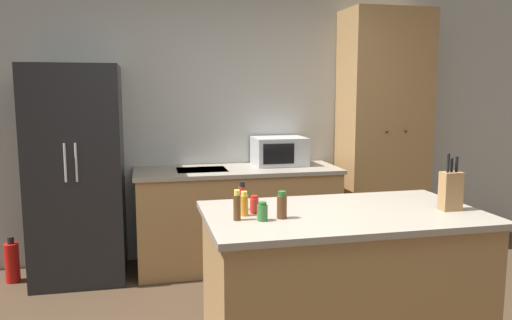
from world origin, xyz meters
The scene contains 14 objects.
wall_back centered at (0.00, 2.33, 1.30)m, with size 7.20×0.06×2.60m.
refrigerator centered at (-1.34, 1.96, 0.90)m, with size 0.74×0.71×1.80m.
back_counter centered at (0.03, 1.98, 0.45)m, with size 1.83×0.69×0.90m.
pantry_cabinet centered at (1.48, 2.05, 1.17)m, with size 0.80×0.53×2.35m.
kitchen_island centered at (0.28, 0.13, 0.47)m, with size 1.54×0.88×0.93m.
microwave centered at (0.45, 2.09, 1.03)m, with size 0.48×0.39×0.26m.
knife_block centered at (0.87, 0.02, 1.04)m, with size 0.11×0.08×0.32m.
spice_bottle_tall_dark centered at (-0.33, 0.07, 1.00)m, with size 0.04×0.04×0.16m.
spice_bottle_short_red centered at (-0.28, 0.16, 0.99)m, with size 0.04×0.04×0.13m.
spice_bottle_amber_oil centered at (-0.10, 0.06, 1.00)m, with size 0.05×0.05×0.15m.
spice_bottle_green_herb centered at (-0.21, 0.20, 0.98)m, with size 0.05×0.05×0.10m.
spice_bottle_pale_salt centered at (-0.21, 0.04, 0.98)m, with size 0.05×0.05×0.10m.
spice_bottle_orange_cap centered at (-0.26, 0.29, 1.00)m, with size 0.04×0.04×0.16m.
fire_extinguisher centered at (-1.90, 1.97, 0.17)m, with size 0.12×0.12×0.39m.
Camera 1 is at (-0.80, -2.40, 1.60)m, focal length 35.00 mm.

